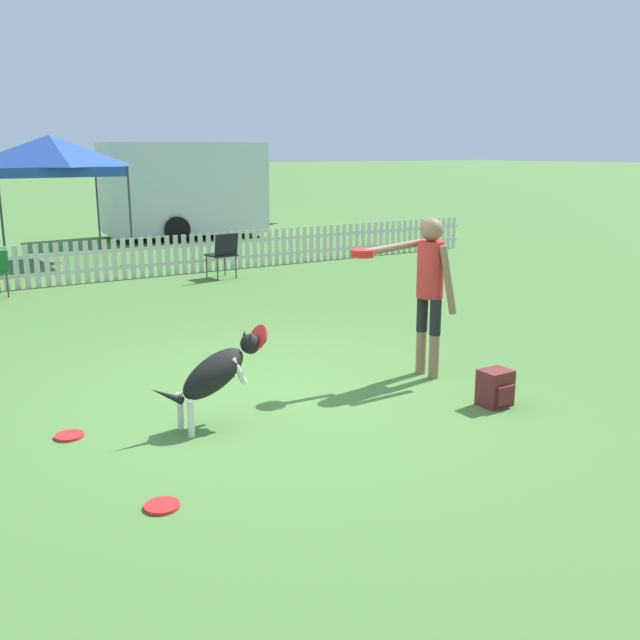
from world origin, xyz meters
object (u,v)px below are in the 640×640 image
object	(u,v)px
backpack_on_grass	(496,388)
handler_person	(426,279)
folding_chair_center	(223,252)
frisbee_near_handler	(70,436)
leaping_dog	(217,371)
canopy_tent_main	(50,156)
equipment_trailer	(183,188)
frisbee_near_dog	(162,506)

from	to	relation	value
backpack_on_grass	handler_person	bearing A→B (deg)	89.75
folding_chair_center	frisbee_near_handler	bearing A→B (deg)	49.06
folding_chair_center	leaping_dog	bearing A→B (deg)	58.53
leaping_dog	frisbee_near_handler	xyz separation A→B (m)	(-1.18, 0.42, -0.48)
leaping_dog	canopy_tent_main	distance (m)	10.72
leaping_dog	canopy_tent_main	size ratio (longest dim) A/B	0.42
leaping_dog	equipment_trailer	size ratio (longest dim) A/B	0.22
frisbee_near_handler	canopy_tent_main	world-z (taller)	canopy_tent_main
handler_person	equipment_trailer	size ratio (longest dim) A/B	0.33
backpack_on_grass	folding_chair_center	xyz separation A→B (m)	(0.67, 7.60, 0.34)
handler_person	equipment_trailer	bearing A→B (deg)	-13.50
leaping_dog	equipment_trailer	world-z (taller)	equipment_trailer
frisbee_near_dog	equipment_trailer	bearing A→B (deg)	67.89
handler_person	equipment_trailer	distance (m)	13.39
frisbee_near_handler	equipment_trailer	bearing A→B (deg)	64.59
handler_person	leaping_dog	distance (m)	2.50
frisbee_near_dog	backpack_on_grass	xyz separation A→B (m)	(3.37, 0.24, 0.16)
frisbee_near_dog	folding_chair_center	xyz separation A→B (m)	(4.04, 7.84, 0.50)
backpack_on_grass	folding_chair_center	world-z (taller)	folding_chair_center
handler_person	canopy_tent_main	distance (m)	10.58
handler_person	frisbee_near_dog	world-z (taller)	handler_person
handler_person	backpack_on_grass	xyz separation A→B (m)	(-0.00, -1.06, -0.89)
frisbee_near_handler	equipment_trailer	xyz separation A→B (m)	(6.11, 12.86, 1.33)
leaping_dog	frisbee_near_dog	world-z (taller)	leaping_dog
frisbee_near_handler	folding_chair_center	xyz separation A→B (m)	(4.28, 6.25, 0.50)
equipment_trailer	folding_chair_center	bearing A→B (deg)	-99.93
backpack_on_grass	frisbee_near_handler	bearing A→B (deg)	159.56
equipment_trailer	frisbee_near_dog	bearing A→B (deg)	-106.56
folding_chair_center	equipment_trailer	xyz separation A→B (m)	(1.83, 6.60, 0.83)
leaping_dog	folding_chair_center	world-z (taller)	folding_chair_center
frisbee_near_dog	canopy_tent_main	distance (m)	12.07
leaping_dog	canopy_tent_main	world-z (taller)	canopy_tent_main
frisbee_near_handler	frisbee_near_dog	size ratio (longest dim) A/B	1.00
handler_person	backpack_on_grass	distance (m)	1.38
frisbee_near_dog	canopy_tent_main	size ratio (longest dim) A/B	0.09
frisbee_near_dog	canopy_tent_main	xyz separation A→B (m)	(1.90, 11.70, 2.23)
frisbee_near_handler	equipment_trailer	size ratio (longest dim) A/B	0.05
handler_person	leaping_dog	bearing A→B (deg)	90.26
canopy_tent_main	equipment_trailer	xyz separation A→B (m)	(3.97, 2.74, -0.90)
handler_person	equipment_trailer	world-z (taller)	equipment_trailer
handler_person	frisbee_near_handler	bearing A→B (deg)	82.66
folding_chair_center	backpack_on_grass	bearing A→B (deg)	78.40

